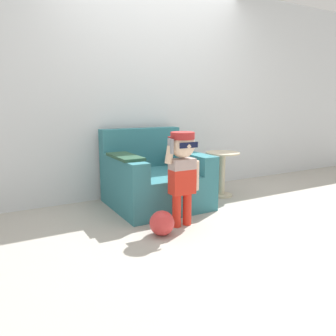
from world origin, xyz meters
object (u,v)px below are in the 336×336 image
Objects in this scene: side_table at (222,170)px; toy_ball at (162,223)px; person_child at (182,164)px; armchair at (154,179)px.

toy_ball is (-1.23, -0.74, -0.22)m from side_table.
side_table is 1.46m from toy_ball.
person_child is 1.61× the size of side_table.
armchair is 1.14× the size of person_child.
toy_ball is at bearing -148.97° from side_table.
toy_ball is (-0.34, -0.83, -0.18)m from armchair.
armchair is 0.78m from person_child.
side_table is at bearing 33.25° from person_child.
side_table is at bearing -5.51° from armchair.
side_table is (0.96, 0.63, -0.26)m from person_child.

